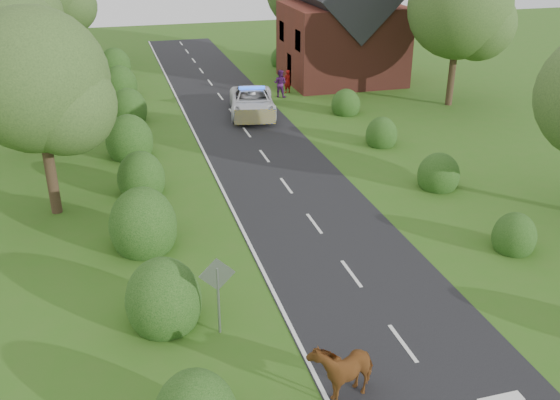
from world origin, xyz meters
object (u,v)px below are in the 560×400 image
object	(u,v)px
police_van	(252,102)
pedestrian_purple	(280,83)
cow	(342,371)
pedestrian_red	(287,81)
road_sign	(218,285)

from	to	relation	value
police_van	pedestrian_purple	bearing A→B (deg)	61.52
cow	police_van	size ratio (longest dim) A/B	0.32
pedestrian_red	pedestrian_purple	xyz separation A→B (m)	(-0.78, -0.92, 0.13)
pedestrian_red	road_sign	bearing A→B (deg)	48.62
road_sign	pedestrian_red	world-z (taller)	road_sign
cow	pedestrian_purple	bearing A→B (deg)	143.44
road_sign	pedestrian_purple	distance (m)	26.40
cow	police_van	distance (m)	25.03
cow	pedestrian_purple	size ratio (longest dim) A/B	1.07
pedestrian_red	pedestrian_purple	size ratio (longest dim) A/B	0.86
police_van	pedestrian_red	xyz separation A→B (m)	(3.56, 4.39, -0.00)
road_sign	pedestrian_red	size ratio (longest dim) A/B	1.58
police_van	road_sign	bearing A→B (deg)	-95.77
road_sign	pedestrian_purple	xyz separation A→B (m)	(8.92, 24.84, -0.73)
police_van	pedestrian_red	world-z (taller)	police_van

